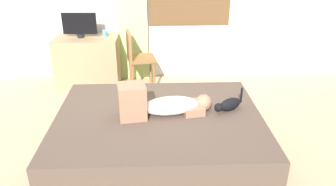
% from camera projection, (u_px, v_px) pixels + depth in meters
% --- Properties ---
extents(ground_plane, '(16.00, 16.00, 0.00)m').
position_uv_depth(ground_plane, '(155.00, 157.00, 3.39)').
color(ground_plane, tan).
extents(bed, '(2.09, 1.69, 0.43)m').
position_uv_depth(bed, '(159.00, 134.00, 3.40)').
color(bed, '#38383D').
rests_on(bed, ground).
extents(person_lying, '(0.94, 0.39, 0.34)m').
position_uv_depth(person_lying, '(161.00, 104.00, 3.28)').
color(person_lying, silver).
rests_on(person_lying, bed).
extents(cat, '(0.32, 0.24, 0.21)m').
position_uv_depth(cat, '(229.00, 105.00, 3.37)').
color(cat, black).
rests_on(cat, bed).
extents(desk, '(0.90, 0.56, 0.74)m').
position_uv_depth(desk, '(88.00, 62.00, 4.92)').
color(desk, '#997A56').
rests_on(desk, ground).
extents(tv_monitor, '(0.48, 0.10, 0.35)m').
position_uv_depth(tv_monitor, '(80.00, 25.00, 4.69)').
color(tv_monitor, black).
rests_on(tv_monitor, desk).
extents(cup, '(0.07, 0.07, 0.09)m').
position_uv_depth(cup, '(105.00, 33.00, 4.80)').
color(cup, teal).
rests_on(cup, desk).
extents(chair_by_desk, '(0.44, 0.44, 0.86)m').
position_uv_depth(chair_by_desk, '(136.00, 56.00, 4.75)').
color(chair_by_desk, brown).
rests_on(chair_by_desk, ground).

